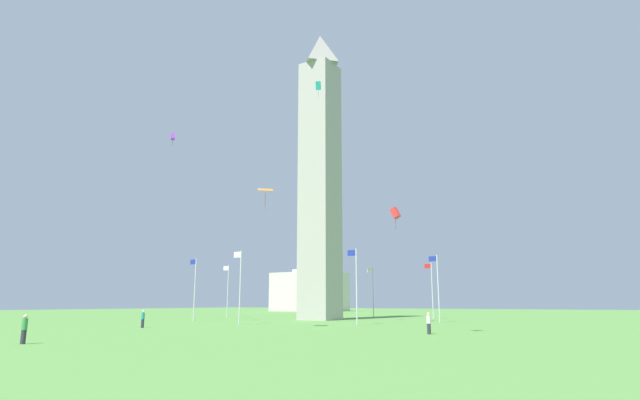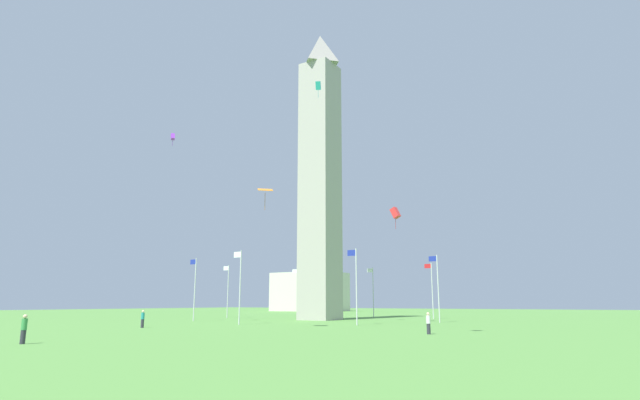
# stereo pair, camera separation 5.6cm
# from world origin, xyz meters

# --- Properties ---
(ground_plane) EXTENTS (260.00, 260.00, 0.00)m
(ground_plane) POSITION_xyz_m (0.00, 0.00, 0.00)
(ground_plane) COLOR #548C3D
(obelisk_monument) EXTENTS (4.71, 4.71, 42.83)m
(obelisk_monument) POSITION_xyz_m (0.00, 0.00, 21.41)
(obelisk_monument) COLOR #A8A399
(obelisk_monument) RESTS_ON ground
(flagpole_n) EXTENTS (1.12, 0.14, 8.15)m
(flagpole_n) POSITION_xyz_m (17.04, 0.00, 4.46)
(flagpole_n) COLOR silver
(flagpole_n) RESTS_ON ground
(flagpole_ne) EXTENTS (1.12, 0.14, 8.15)m
(flagpole_ne) POSITION_xyz_m (12.07, 12.01, 4.46)
(flagpole_ne) COLOR silver
(flagpole_ne) RESTS_ON ground
(flagpole_e) EXTENTS (1.12, 0.14, 8.15)m
(flagpole_e) POSITION_xyz_m (0.06, 16.99, 4.46)
(flagpole_e) COLOR silver
(flagpole_e) RESTS_ON ground
(flagpole_se) EXTENTS (1.12, 0.14, 8.15)m
(flagpole_se) POSITION_xyz_m (-11.95, 12.01, 4.46)
(flagpole_se) COLOR silver
(flagpole_se) RESTS_ON ground
(flagpole_s) EXTENTS (1.12, 0.14, 8.15)m
(flagpole_s) POSITION_xyz_m (-16.93, 0.00, 4.46)
(flagpole_s) COLOR silver
(flagpole_s) RESTS_ON ground
(flagpole_sw) EXTENTS (1.12, 0.14, 8.15)m
(flagpole_sw) POSITION_xyz_m (-11.95, -12.01, 4.46)
(flagpole_sw) COLOR silver
(flagpole_sw) RESTS_ON ground
(flagpole_w) EXTENTS (1.12, 0.14, 8.15)m
(flagpole_w) POSITION_xyz_m (0.06, -16.99, 4.46)
(flagpole_w) COLOR silver
(flagpole_w) RESTS_ON ground
(flagpole_nw) EXTENTS (1.12, 0.14, 8.15)m
(flagpole_nw) POSITION_xyz_m (12.07, -12.01, 4.46)
(flagpole_nw) COLOR silver
(flagpole_nw) RESTS_ON ground
(person_white_shirt) EXTENTS (0.32, 0.32, 1.64)m
(person_white_shirt) POSITION_xyz_m (-23.73, 22.61, 0.81)
(person_white_shirt) COLOR #2D2D38
(person_white_shirt) RESTS_ON ground
(person_teal_shirt) EXTENTS (0.32, 0.32, 1.65)m
(person_teal_shirt) POSITION_xyz_m (3.16, 27.41, 0.82)
(person_teal_shirt) COLOR #2D2D38
(person_teal_shirt) RESTS_ON ground
(person_green_shirt) EXTENTS (0.32, 0.32, 1.70)m
(person_green_shirt) POSITION_xyz_m (-6.63, 43.99, 0.84)
(person_green_shirt) COLOR #2D2D38
(person_green_shirt) RESTS_ON ground
(kite_orange_diamond) EXTENTS (1.96, 1.96, 2.25)m
(kite_orange_diamond) POSITION_xyz_m (-8.28, 23.43, 12.93)
(kite_orange_diamond) COLOR orange
(kite_red_box) EXTENTS (1.29, 0.85, 2.73)m
(kite_red_box) POSITION_xyz_m (-13.35, 4.03, 13.16)
(kite_red_box) COLOR red
(kite_purple_box) EXTENTS (0.81, 0.73, 1.64)m
(kite_purple_box) POSITION_xyz_m (9.36, 19.60, 22.51)
(kite_purple_box) COLOR purple
(kite_cyan_box) EXTENTS (0.93, 1.12, 2.21)m
(kite_cyan_box) POSITION_xyz_m (-6.85, 11.54, 28.55)
(kite_cyan_box) COLOR #33C6D1
(distant_building) EXTENTS (18.47, 12.88, 10.44)m
(distant_building) POSITION_xyz_m (39.80, -59.10, 5.22)
(distant_building) COLOR beige
(distant_building) RESTS_ON ground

